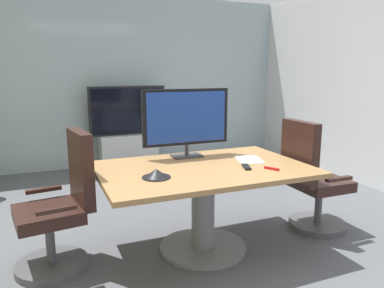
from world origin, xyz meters
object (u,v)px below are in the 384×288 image
at_px(office_chair_right, 312,185).
at_px(conference_phone, 156,174).
at_px(conference_table, 203,189).
at_px(tv_monitor, 186,119).
at_px(remote_control, 246,167).
at_px(wall_display_unit, 128,141).
at_px(office_chair_left, 61,212).

distance_m(office_chair_right, conference_phone, 1.65).
xyz_separation_m(conference_table, tv_monitor, (0.01, 0.41, 0.56)).
bearing_deg(remote_control, wall_display_unit, 113.91).
distance_m(conference_table, remote_control, 0.42).
bearing_deg(tv_monitor, conference_table, -91.06).
height_order(conference_table, office_chair_right, office_chair_right).
xyz_separation_m(tv_monitor, conference_phone, (-0.47, -0.57, -0.33)).
distance_m(wall_display_unit, remote_control, 3.17).
relative_size(conference_table, office_chair_right, 1.61).
distance_m(office_chair_right, remote_control, 0.90).
xyz_separation_m(office_chair_left, tv_monitor, (1.16, 0.24, 0.65)).
bearing_deg(wall_display_unit, conference_phone, -98.98).
bearing_deg(office_chair_right, remote_control, 100.05).
height_order(office_chair_left, remote_control, office_chair_left).
bearing_deg(conference_table, tv_monitor, 88.94).
bearing_deg(tv_monitor, conference_phone, -129.78).
distance_m(office_chair_left, remote_control, 1.54).
height_order(office_chair_right, tv_monitor, tv_monitor).
relative_size(office_chair_right, remote_control, 6.41).
xyz_separation_m(office_chair_left, remote_control, (1.47, -0.33, 0.30)).
xyz_separation_m(wall_display_unit, remote_control, (0.29, -3.14, 0.32)).
relative_size(conference_phone, remote_control, 1.29).
xyz_separation_m(wall_display_unit, conference_phone, (-0.49, -3.13, 0.34)).
xyz_separation_m(conference_table, remote_control, (0.32, -0.17, 0.21)).
distance_m(tv_monitor, wall_display_unit, 2.65).
bearing_deg(conference_phone, wall_display_unit, 81.02).
height_order(conference_phone, remote_control, conference_phone).
xyz_separation_m(conference_table, wall_display_unit, (0.03, 2.97, -0.11)).
height_order(conference_table, remote_control, remote_control).
xyz_separation_m(office_chair_right, wall_display_unit, (-1.12, 3.00, -0.01)).
bearing_deg(tv_monitor, remote_control, -61.72).
distance_m(wall_display_unit, conference_phone, 3.19).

